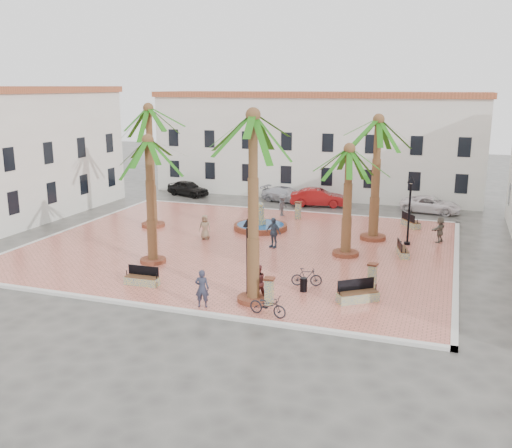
# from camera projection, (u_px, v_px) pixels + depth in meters

# --- Properties ---
(ground) EXTENTS (120.00, 120.00, 0.00)m
(ground) POSITION_uv_depth(u_px,v_px,m) (241.00, 247.00, 36.38)
(ground) COLOR #56544F
(ground) RESTS_ON ground
(plaza) EXTENTS (26.00, 22.00, 0.15)m
(plaza) POSITION_uv_depth(u_px,v_px,m) (241.00, 246.00, 36.36)
(plaza) COLOR #E47661
(plaza) RESTS_ON ground
(kerb_n) EXTENTS (26.30, 0.30, 0.16)m
(kerb_n) POSITION_uv_depth(u_px,v_px,m) (289.00, 211.00, 46.45)
(kerb_n) COLOR silver
(kerb_n) RESTS_ON ground
(kerb_s) EXTENTS (26.30, 0.30, 0.16)m
(kerb_s) POSITION_uv_depth(u_px,v_px,m) (157.00, 307.00, 26.27)
(kerb_s) COLOR silver
(kerb_s) RESTS_ON ground
(kerb_e) EXTENTS (0.30, 22.30, 0.16)m
(kerb_e) POSITION_uv_depth(u_px,v_px,m) (456.00, 267.00, 32.19)
(kerb_e) COLOR silver
(kerb_e) RESTS_ON ground
(kerb_w) EXTENTS (0.30, 22.30, 0.16)m
(kerb_w) POSITION_uv_depth(u_px,v_px,m) (70.00, 229.00, 40.53)
(kerb_w) COLOR silver
(kerb_w) RESTS_ON ground
(building_north) EXTENTS (30.40, 7.40, 9.50)m
(building_north) POSITION_uv_depth(u_px,v_px,m) (316.00, 143.00, 53.60)
(building_north) COLOR white
(building_north) RESTS_ON ground
(fountain) EXTENTS (3.77, 3.77, 1.95)m
(fountain) POSITION_uv_depth(u_px,v_px,m) (260.00, 226.00, 40.24)
(fountain) COLOR brown
(fountain) RESTS_ON plaza
(palm_nw) EXTENTS (5.40, 5.40, 8.76)m
(palm_nw) POSITION_uv_depth(u_px,v_px,m) (149.00, 122.00, 39.39)
(palm_nw) COLOR brown
(palm_nw) RESTS_ON plaza
(palm_sw) EXTENTS (4.82, 4.82, 7.33)m
(palm_sw) POSITION_uv_depth(u_px,v_px,m) (148.00, 155.00, 31.30)
(palm_sw) COLOR brown
(palm_sw) RESTS_ON plaza
(palm_s) EXTENTS (4.95, 4.95, 8.97)m
(palm_s) POSITION_uv_depth(u_px,v_px,m) (253.00, 136.00, 25.01)
(palm_s) COLOR brown
(palm_s) RESTS_ON plaza
(palm_e) EXTENTS (5.12, 5.12, 6.71)m
(palm_e) POSITION_uv_depth(u_px,v_px,m) (349.00, 163.00, 32.83)
(palm_e) COLOR brown
(palm_e) RESTS_ON plaza
(palm_ne) EXTENTS (5.50, 5.50, 8.18)m
(palm_ne) POSITION_uv_depth(u_px,v_px,m) (378.00, 134.00, 36.09)
(palm_ne) COLOR brown
(palm_ne) RESTS_ON plaza
(bench_s) EXTENTS (1.82, 0.61, 0.95)m
(bench_s) POSITION_uv_depth(u_px,v_px,m) (142.00, 280.00, 28.99)
(bench_s) COLOR gray
(bench_s) RESTS_ON plaza
(bench_se) EXTENTS (1.95, 1.68, 1.05)m
(bench_se) POSITION_uv_depth(u_px,v_px,m) (358.00, 296.00, 26.71)
(bench_se) COLOR gray
(bench_se) RESTS_ON plaza
(bench_e) EXTENTS (0.94, 1.81, 0.91)m
(bench_e) POSITION_uv_depth(u_px,v_px,m) (403.00, 252.00, 33.95)
(bench_e) COLOR gray
(bench_e) RESTS_ON plaza
(bench_ne) EXTENTS (1.53, 1.90, 1.00)m
(bench_ne) POSITION_uv_depth(u_px,v_px,m) (411.00, 223.00, 40.93)
(bench_ne) COLOR gray
(bench_ne) RESTS_ON plaza
(lamppost_s) EXTENTS (0.42, 0.42, 3.90)m
(lamppost_s) POSITION_uv_depth(u_px,v_px,m) (247.00, 245.00, 26.64)
(lamppost_s) COLOR black
(lamppost_s) RESTS_ON plaza
(lamppost_e) EXTENTS (0.48, 0.48, 4.43)m
(lamppost_e) POSITION_uv_depth(u_px,v_px,m) (410.00, 198.00, 35.70)
(lamppost_e) COLOR black
(lamppost_e) RESTS_ON plaza
(bollard_se) EXTENTS (0.50, 0.50, 1.30)m
(bollard_se) POSITION_uv_depth(u_px,v_px,m) (269.00, 291.00, 26.27)
(bollard_se) COLOR gray
(bollard_se) RESTS_ON plaza
(bollard_n) EXTENTS (0.53, 0.53, 1.32)m
(bollard_n) POSITION_uv_depth(u_px,v_px,m) (298.00, 210.00, 43.34)
(bollard_n) COLOR gray
(bollard_n) RESTS_ON plaza
(bollard_e) EXTENTS (0.53, 0.53, 1.30)m
(bollard_e) POSITION_uv_depth(u_px,v_px,m) (372.00, 276.00, 28.37)
(bollard_e) COLOR gray
(bollard_e) RESTS_ON plaza
(litter_bin) EXTENTS (0.36, 0.36, 0.69)m
(litter_bin) POSITION_uv_depth(u_px,v_px,m) (304.00, 285.00, 28.03)
(litter_bin) COLOR black
(litter_bin) RESTS_ON plaza
(cyclist_a) EXTENTS (0.73, 0.56, 1.78)m
(cyclist_a) POSITION_uv_depth(u_px,v_px,m) (202.00, 288.00, 25.94)
(cyclist_a) COLOR #2C2E41
(cyclist_a) RESTS_ON plaza
(bicycle_a) EXTENTS (1.90, 0.98, 0.95)m
(bicycle_a) POSITION_uv_depth(u_px,v_px,m) (268.00, 306.00, 25.03)
(bicycle_a) COLOR black
(bicycle_a) RESTS_ON plaza
(cyclist_b) EXTENTS (1.07, 1.05, 1.73)m
(cyclist_b) POSITION_uv_depth(u_px,v_px,m) (258.00, 282.00, 26.83)
(cyclist_b) COLOR brown
(cyclist_b) RESTS_ON plaza
(bicycle_b) EXTENTS (1.62, 0.81, 0.93)m
(bicycle_b) POSITION_uv_depth(u_px,v_px,m) (307.00, 277.00, 28.78)
(bicycle_b) COLOR black
(bicycle_b) RESTS_ON plaza
(pedestrian_fountain_a) EXTENTS (0.86, 0.62, 1.63)m
(pedestrian_fountain_a) POSITION_uv_depth(u_px,v_px,m) (205.00, 227.00, 37.49)
(pedestrian_fountain_a) COLOR #7D644A
(pedestrian_fountain_a) RESTS_ON plaza
(pedestrian_fountain_b) EXTENTS (1.22, 0.87, 1.92)m
(pedestrian_fountain_b) POSITION_uv_depth(u_px,v_px,m) (273.00, 232.00, 35.57)
(pedestrian_fountain_b) COLOR #384A5D
(pedestrian_fountain_b) RESTS_ON plaza
(pedestrian_north) EXTENTS (0.87, 1.20, 1.67)m
(pedestrian_north) POSITION_uv_depth(u_px,v_px,m) (283.00, 205.00, 44.31)
(pedestrian_north) COLOR #4D4D52
(pedestrian_north) RESTS_ON plaza
(pedestrian_east) EXTENTS (1.08, 1.63, 1.69)m
(pedestrian_east) POSITION_uv_depth(u_px,v_px,m) (440.00, 230.00, 36.77)
(pedestrian_east) COLOR #6F6457
(pedestrian_east) RESTS_ON plaza
(car_black) EXTENTS (4.53, 2.90, 1.43)m
(car_black) POSITION_uv_depth(u_px,v_px,m) (188.00, 188.00, 53.22)
(car_black) COLOR black
(car_black) RESTS_ON ground
(car_red) EXTENTS (4.88, 2.54, 1.53)m
(car_red) POSITION_uv_depth(u_px,v_px,m) (318.00, 197.00, 48.58)
(car_red) COLOR maroon
(car_red) RESTS_ON ground
(car_silver) EXTENTS (4.82, 2.81, 1.31)m
(car_silver) POSITION_uv_depth(u_px,v_px,m) (286.00, 195.00, 50.44)
(car_silver) COLOR silver
(car_silver) RESTS_ON ground
(car_white) EXTENTS (5.01, 2.78, 1.32)m
(car_white) POSITION_uv_depth(u_px,v_px,m) (431.00, 205.00, 46.12)
(car_white) COLOR white
(car_white) RESTS_ON ground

